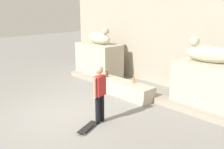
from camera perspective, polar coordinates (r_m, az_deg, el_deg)
ground_plane at (r=8.28m, az=-11.01°, el=-8.96°), size 40.00×40.00×0.00m
facade_wall at (r=11.14m, az=11.80°, el=14.10°), size 10.90×0.60×6.39m
pedestal_left at (r=12.26m, az=-2.81°, el=3.05°), size 2.12×1.12×1.55m
pedestal_right at (r=8.98m, az=19.94°, el=-2.41°), size 2.12×1.12×1.55m
statue_reclining_left at (r=12.05m, az=-2.78°, el=7.95°), size 1.66×0.77×0.78m
statue_reclining_right at (r=8.74m, az=20.33°, el=4.26°), size 1.69×0.92×0.78m
ledge_block at (r=9.83m, az=2.88°, el=-3.13°), size 2.33×0.67×0.52m
skater at (r=7.50m, az=-2.67°, el=-3.71°), size 0.28×0.53×1.67m
skateboard at (r=7.41m, az=-5.28°, el=-11.19°), size 0.49×0.82×0.08m
bottle_brown at (r=10.40m, az=-1.07°, el=0.13°), size 0.08×0.08×0.30m
bottle_orange at (r=9.65m, az=4.70°, el=-1.13°), size 0.07×0.07×0.30m
stair_step at (r=10.18m, az=4.53°, el=-3.51°), size 7.50×0.50×0.19m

